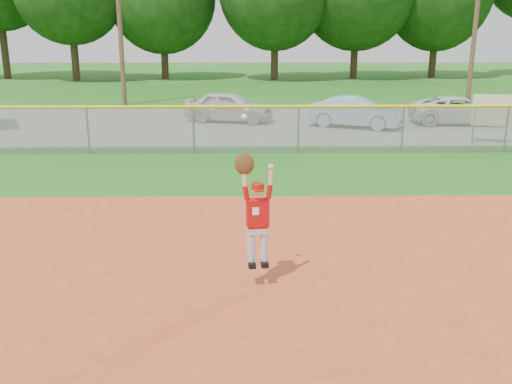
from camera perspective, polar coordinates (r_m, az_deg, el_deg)
The scene contains 9 objects.
ground at distance 8.98m, azimuth 9.87°, elevation -9.73°, with size 120.00×120.00×0.00m, color #1E5D15.
parking_strip at distance 24.29m, azimuth 2.97°, elevation 6.92°, with size 44.00×10.00×0.03m, color gray.
car_white_a at distance 24.44m, azimuth -2.70°, elevation 8.52°, with size 1.50×3.73×1.27m, color silver.
car_blue at distance 23.33m, azimuth 9.87°, elevation 7.87°, with size 1.28×3.68×1.21m, color #88AFCB.
car_white_b at distance 25.32m, azimuth 19.69°, elevation 7.71°, with size 1.88×4.07×1.13m, color silver.
sponsor_sign at distance 21.26m, azimuth 23.36°, elevation 7.37°, with size 1.90×0.46×1.72m.
outfield_fence at distance 18.25m, azimuth 4.27°, elevation 6.61°, with size 40.06×0.10×1.55m.
power_lines at distance 30.06m, azimuth 4.30°, elevation 17.57°, with size 19.40×0.24×9.00m.
ballplayer at distance 8.53m, azimuth -0.03°, elevation -1.93°, with size 0.59×0.27×2.34m.
Camera 1 is at (-1.65, -7.93, 3.87)m, focal length 40.00 mm.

